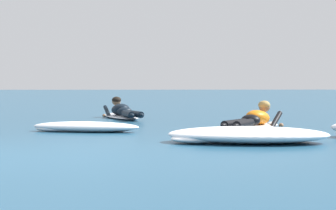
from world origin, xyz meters
TOP-DOWN VIEW (x-y plane):
  - ground_plane at (0.00, 10.00)m, footprint 120.00×120.00m
  - surfer_near at (3.16, 3.93)m, footprint 1.55×2.29m
  - surfer_far at (0.76, 7.46)m, footprint 1.12×2.56m
  - whitewater_mid_left at (0.23, 3.49)m, footprint 1.91×1.00m
  - whitewater_mid_right at (2.58, 1.42)m, footprint 2.34×1.45m

SIDE VIEW (x-z plane):
  - ground_plane at x=0.00m, z-range 0.00..0.00m
  - whitewater_mid_left at x=0.23m, z-range -0.01..0.17m
  - whitewater_mid_right at x=2.58m, z-range -0.01..0.21m
  - surfer_far at x=0.76m, z-range -0.13..0.40m
  - surfer_near at x=3.16m, z-range -0.13..0.42m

